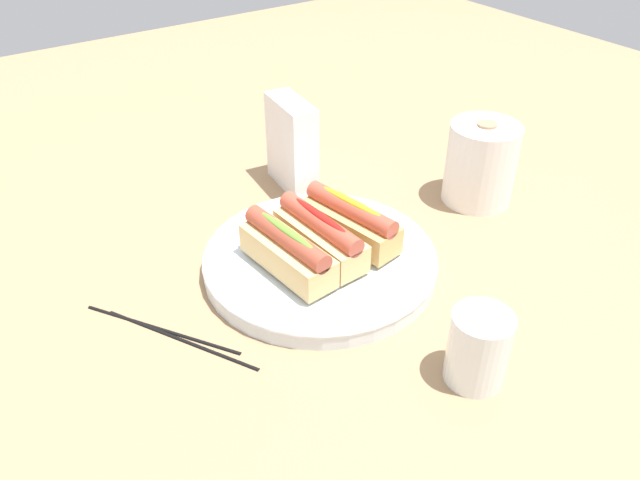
% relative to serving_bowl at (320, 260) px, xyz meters
% --- Properties ---
extents(ground_plane, '(2.40, 2.40, 0.00)m').
position_rel_serving_bowl_xyz_m(ground_plane, '(0.01, 0.01, -0.02)').
color(ground_plane, '#9E7A56').
extents(serving_bowl, '(0.32, 0.32, 0.03)m').
position_rel_serving_bowl_xyz_m(serving_bowl, '(0.00, 0.00, 0.00)').
color(serving_bowl, silver).
rests_on(serving_bowl, ground_plane).
extents(hotdog_front, '(0.15, 0.06, 0.06)m').
position_rel_serving_bowl_xyz_m(hotdog_front, '(0.00, -0.05, 0.04)').
color(hotdog_front, '#DBB270').
rests_on(hotdog_front, serving_bowl).
extents(hotdog_back, '(0.15, 0.06, 0.06)m').
position_rel_serving_bowl_xyz_m(hotdog_back, '(-0.00, -0.00, 0.04)').
color(hotdog_back, '#DBB270').
rests_on(hotdog_back, serving_bowl).
extents(hotdog_side, '(0.16, 0.07, 0.06)m').
position_rel_serving_bowl_xyz_m(hotdog_side, '(-0.00, 0.05, 0.04)').
color(hotdog_side, tan).
rests_on(hotdog_side, serving_bowl).
extents(water_glass, '(0.07, 0.07, 0.09)m').
position_rel_serving_bowl_xyz_m(water_glass, '(0.26, 0.03, 0.02)').
color(water_glass, white).
rests_on(water_glass, ground_plane).
extents(paper_towel_roll, '(0.11, 0.11, 0.13)m').
position_rel_serving_bowl_xyz_m(paper_towel_roll, '(-0.01, 0.31, 0.05)').
color(paper_towel_roll, white).
rests_on(paper_towel_roll, ground_plane).
extents(napkin_box, '(0.11, 0.06, 0.15)m').
position_rel_serving_bowl_xyz_m(napkin_box, '(-0.22, 0.10, 0.06)').
color(napkin_box, white).
rests_on(napkin_box, ground_plane).
extents(chopstick_near, '(0.20, 0.11, 0.01)m').
position_rel_serving_bowl_xyz_m(chopstick_near, '(0.02, -0.22, -0.01)').
color(chopstick_near, black).
rests_on(chopstick_near, ground_plane).
extents(chopstick_far, '(0.19, 0.12, 0.01)m').
position_rel_serving_bowl_xyz_m(chopstick_far, '(-0.01, -0.23, -0.01)').
color(chopstick_far, black).
rests_on(chopstick_far, ground_plane).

